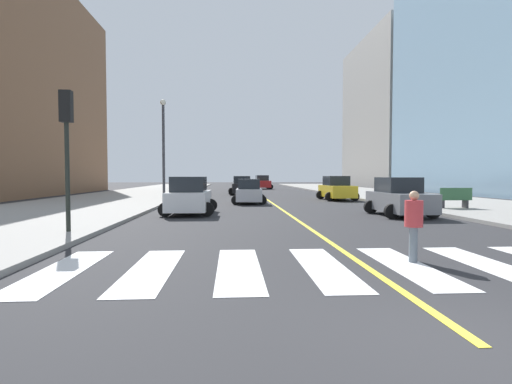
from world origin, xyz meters
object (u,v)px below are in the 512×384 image
at_px(car_red_nearest, 262,183).
at_px(car_blue_third, 241,184).
at_px(pedestrian_crossing, 414,223).
at_px(car_gray_fifth, 399,198).
at_px(car_white_sixth, 189,197).
at_px(car_silver_seventh, 249,192).
at_px(street_lamp, 163,141).
at_px(traffic_light_far_corner, 67,132).
at_px(car_black_second, 242,186).
at_px(park_bench, 454,198).
at_px(fire_hydrant, 390,195).
at_px(car_yellow_fourth, 337,189).

distance_m(car_red_nearest, car_blue_third, 6.29).
distance_m(car_blue_third, pedestrian_crossing, 42.88).
distance_m(car_gray_fifth, car_white_sixth, 10.29).
bearing_deg(car_silver_seventh, car_gray_fifth, -49.17).
bearing_deg(street_lamp, traffic_light_far_corner, -90.30).
bearing_deg(car_red_nearest, street_lamp, 67.35).
bearing_deg(car_black_second, car_gray_fifth, -71.96).
relative_size(car_black_second, park_bench, 2.35).
bearing_deg(traffic_light_far_corner, fire_hydrant, 41.18).
xyz_separation_m(car_yellow_fourth, car_white_sixth, (-10.44, -10.89, -0.01)).
relative_size(car_gray_fifth, car_silver_seventh, 1.08).
xyz_separation_m(car_gray_fifth, pedestrian_crossing, (-4.00, -9.95, 0.01)).
bearing_deg(car_yellow_fourth, car_silver_seventh, 24.84).
distance_m(car_blue_third, park_bench, 32.36).
bearing_deg(car_yellow_fourth, car_black_second, -51.60).
xyz_separation_m(car_blue_third, car_silver_seventh, (-0.04, -24.17, 0.01)).
height_order(car_white_sixth, street_lamp, street_lamp).
distance_m(car_red_nearest, car_white_sixth, 37.44).
bearing_deg(fire_hydrant, street_lamp, 169.71).
xyz_separation_m(car_red_nearest, park_bench, (7.82, -35.87, -0.24)).
height_order(car_white_sixth, park_bench, car_white_sixth).
bearing_deg(car_silver_seventh, car_blue_third, 92.30).
height_order(traffic_light_far_corner, street_lamp, street_lamp).
xyz_separation_m(car_yellow_fourth, car_gray_fifth, (-0.25, -12.29, -0.02)).
bearing_deg(car_gray_fifth, street_lamp, -42.71).
xyz_separation_m(car_white_sixth, pedestrian_crossing, (6.19, -11.35, 0.00)).
height_order(car_black_second, car_gray_fifth, car_black_second).
xyz_separation_m(car_red_nearest, car_white_sixth, (-6.51, -36.87, -0.05)).
xyz_separation_m(car_yellow_fourth, traffic_light_far_corner, (-13.55, -17.86, 2.42)).
bearing_deg(park_bench, street_lamp, 61.40).
height_order(car_gray_fifth, street_lamp, street_lamp).
bearing_deg(park_bench, car_red_nearest, 12.16).
xyz_separation_m(park_bench, pedestrian_crossing, (-8.14, -12.35, 0.19)).
relative_size(traffic_light_far_corner, fire_hydrant, 5.03).
xyz_separation_m(car_yellow_fourth, fire_hydrant, (2.91, -3.46, -0.31)).
height_order(car_yellow_fourth, car_white_sixth, car_yellow_fourth).
bearing_deg(car_red_nearest, park_bench, 99.46).
bearing_deg(car_black_second, car_silver_seventh, -89.73).
bearing_deg(car_black_second, street_lamp, -124.71).
bearing_deg(car_gray_fifth, pedestrian_crossing, 67.18).
xyz_separation_m(car_yellow_fourth, street_lamp, (-13.46, -0.49, 3.69)).
bearing_deg(traffic_light_far_corner, street_lamp, 89.70).
relative_size(park_bench, fire_hydrant, 2.02).
bearing_deg(car_white_sixth, car_gray_fifth, -6.76).
bearing_deg(car_black_second, car_yellow_fourth, -50.23).
bearing_deg(car_yellow_fourth, car_gray_fifth, 86.76).
bearing_deg(traffic_light_far_corner, car_silver_seventh, 65.72).
bearing_deg(car_blue_third, park_bench, -67.97).
height_order(pedestrian_crossing, street_lamp, street_lamp).
distance_m(car_blue_third, traffic_light_far_corner, 39.03).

